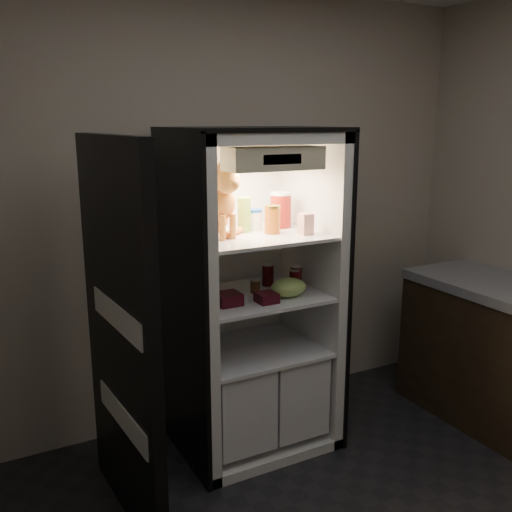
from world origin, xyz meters
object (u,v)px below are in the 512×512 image
at_px(condiment_jar, 255,286).
at_px(berry_box_right, 267,298).
at_px(parmesan_shaker, 244,215).
at_px(cream_carton, 306,224).
at_px(soda_can_a, 268,275).
at_px(tabby_cat, 215,208).
at_px(pepper_jar, 281,210).
at_px(grape_bag, 288,287).
at_px(salsa_jar, 272,219).
at_px(berry_box_left, 228,299).
at_px(refrigerator, 249,315).
at_px(soda_can_c, 294,280).
at_px(soda_can_b, 296,276).
at_px(mayo_tub, 255,220).

xyz_separation_m(condiment_jar, berry_box_right, (-0.03, -0.19, -0.01)).
distance_m(parmesan_shaker, cream_carton, 0.35).
bearing_deg(condiment_jar, berry_box_right, -99.28).
bearing_deg(soda_can_a, tabby_cat, -169.16).
height_order(tabby_cat, soda_can_a, tabby_cat).
xyz_separation_m(pepper_jar, grape_bag, (-0.09, -0.24, -0.40)).
relative_size(parmesan_shaker, salsa_jar, 1.24).
xyz_separation_m(parmesan_shaker, salsa_jar, (0.12, -0.11, -0.02)).
xyz_separation_m(pepper_jar, berry_box_left, (-0.45, -0.21, -0.42)).
distance_m(refrigerator, grape_bag, 0.32).
bearing_deg(soda_can_c, cream_carton, -91.73).
bearing_deg(tabby_cat, condiment_jar, -17.08).
bearing_deg(salsa_jar, tabby_cat, 166.43).
relative_size(salsa_jar, soda_can_b, 1.26).
xyz_separation_m(refrigerator, soda_can_c, (0.25, -0.09, 0.21)).
relative_size(soda_can_b, grape_bag, 0.59).
relative_size(cream_carton, condiment_jar, 1.45).
relative_size(salsa_jar, soda_can_c, 1.37).
distance_m(parmesan_shaker, berry_box_left, 0.50).
bearing_deg(parmesan_shaker, tabby_cat, -169.00).
relative_size(tabby_cat, salsa_jar, 2.64).
xyz_separation_m(tabby_cat, mayo_tub, (0.28, 0.06, -0.09)).
relative_size(cream_carton, soda_can_c, 1.00).
bearing_deg(grape_bag, soda_can_a, 87.88).
xyz_separation_m(cream_carton, soda_can_b, (0.04, 0.15, -0.35)).
height_order(refrigerator, grape_bag, refrigerator).
bearing_deg(grape_bag, tabby_cat, 153.59).
bearing_deg(berry_box_left, cream_carton, -4.30).
bearing_deg(pepper_jar, mayo_tub, 179.92).
relative_size(parmesan_shaker, cream_carton, 1.70).
bearing_deg(salsa_jar, berry_box_right, -128.95).
bearing_deg(soda_can_c, mayo_tub, 145.53).
distance_m(pepper_jar, cream_carton, 0.25).
bearing_deg(grape_bag, berry_box_right, -167.64).
bearing_deg(refrigerator, soda_can_a, 18.69).
relative_size(mayo_tub, soda_can_a, 0.94).
xyz_separation_m(pepper_jar, soda_can_b, (0.06, -0.09, -0.39)).
height_order(pepper_jar, grape_bag, pepper_jar).
bearing_deg(grape_bag, cream_carton, -2.71).
bearing_deg(tabby_cat, soda_can_c, -20.04).
bearing_deg(mayo_tub, condiment_jar, -116.44).
distance_m(berry_box_left, berry_box_right, 0.21).
relative_size(pepper_jar, cream_carton, 1.80).
bearing_deg(grape_bag, mayo_tub, 109.51).
bearing_deg(pepper_jar, soda_can_c, -81.48).
xyz_separation_m(condiment_jar, berry_box_left, (-0.23, -0.13, -0.01)).
bearing_deg(cream_carton, soda_can_c, 88.27).
bearing_deg(parmesan_shaker, soda_can_a, 10.67).
bearing_deg(condiment_jar, pepper_jar, 21.36).
height_order(cream_carton, soda_can_a, cream_carton).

